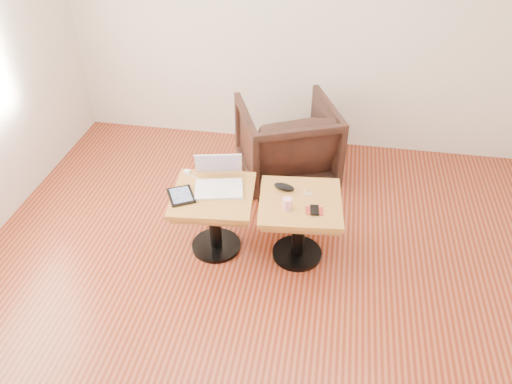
% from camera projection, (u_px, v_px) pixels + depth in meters
% --- Properties ---
extents(room_shell, '(4.52, 4.52, 2.71)m').
position_uv_depth(room_shell, '(267.00, 135.00, 2.61)').
color(room_shell, '#611E0D').
rests_on(room_shell, ground).
extents(side_table_left, '(0.63, 0.63, 0.53)m').
position_uv_depth(side_table_left, '(214.00, 207.00, 3.65)').
color(side_table_left, black).
rests_on(side_table_left, ground).
extents(side_table_right, '(0.63, 0.63, 0.53)m').
position_uv_depth(side_table_right, '(300.00, 215.00, 3.59)').
color(side_table_right, black).
rests_on(side_table_right, ground).
extents(laptop, '(0.41, 0.40, 0.23)m').
position_uv_depth(laptop, '(219.00, 181.00, 3.62)').
color(laptop, white).
rests_on(laptop, side_table_left).
extents(tablet, '(0.25, 0.27, 0.02)m').
position_uv_depth(tablet, '(181.00, 196.00, 3.54)').
color(tablet, black).
rests_on(tablet, side_table_left).
extents(charging_adapter, '(0.05, 0.05, 0.03)m').
position_uv_depth(charging_adapter, '(187.00, 172.00, 3.77)').
color(charging_adapter, white).
rests_on(charging_adapter, side_table_left).
extents(glasses_case, '(0.17, 0.11, 0.05)m').
position_uv_depth(glasses_case, '(284.00, 187.00, 3.59)').
color(glasses_case, black).
rests_on(glasses_case, side_table_right).
extents(striped_cup, '(0.07, 0.07, 0.08)m').
position_uv_depth(striped_cup, '(287.00, 204.00, 3.41)').
color(striped_cup, '#F35280').
rests_on(striped_cup, side_table_right).
extents(earbuds_tangle, '(0.07, 0.05, 0.01)m').
position_uv_depth(earbuds_tangle, '(308.00, 193.00, 3.56)').
color(earbuds_tangle, white).
rests_on(earbuds_tangle, side_table_right).
extents(phone_on_sleeve, '(0.13, 0.11, 0.02)m').
position_uv_depth(phone_on_sleeve, '(314.00, 210.00, 3.41)').
color(phone_on_sleeve, maroon).
rests_on(phone_on_sleeve, side_table_right).
extents(armchair, '(1.05, 1.06, 0.74)m').
position_uv_depth(armchair, '(287.00, 142.00, 4.43)').
color(armchair, black).
rests_on(armchair, ground).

